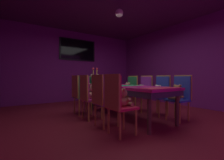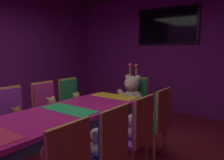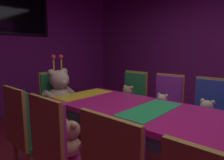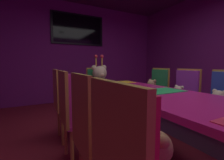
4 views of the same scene
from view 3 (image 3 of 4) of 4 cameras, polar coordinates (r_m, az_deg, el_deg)
name	(u,v)px [view 3 (image 3 of 4)]	position (r m, az deg, el deg)	size (l,w,h in m)	color
wall_back	(12,46)	(4.44, -27.25, 8.83)	(5.20, 0.12, 2.80)	#721E72
wall_right	(222,46)	(4.31, 29.68, 8.69)	(0.12, 6.40, 2.80)	#721E72
banquet_table	(151,118)	(1.97, 11.30, -10.97)	(0.90, 2.36, 0.75)	#C61E72
chair_left_2	(56,146)	(1.61, -16.08, -18.08)	(0.42, 0.41, 0.98)	#CC338C
teddy_left_2	(72,140)	(1.68, -11.71, -16.98)	(0.25, 0.32, 0.30)	tan
chair_left_3	(25,127)	(2.05, -24.31, -12.51)	(0.42, 0.41, 0.98)	#268C4C
teddy_left_3	(39,124)	(2.11, -20.65, -12.11)	(0.23, 0.30, 0.29)	tan
chair_right_1	(210,110)	(2.66, 26.82, -7.88)	(0.42, 0.41, 0.98)	#2D47B2
teddy_right_1	(206,114)	(2.53, 25.94, -8.93)	(0.24, 0.31, 0.29)	beige
chair_right_2	(167,102)	(2.85, 15.75, -6.24)	(0.42, 0.41, 0.98)	purple
teddy_right_2	(162,105)	(2.73, 14.39, -7.24)	(0.23, 0.30, 0.28)	beige
chair_right_3	(133,96)	(3.12, 6.14, -4.68)	(0.42, 0.41, 0.98)	#268C4C
teddy_right_3	(127,97)	(3.00, 4.50, -5.15)	(0.27, 0.34, 0.32)	tan
throne_chair	(54,97)	(3.19, -16.56, -4.70)	(0.41, 0.42, 0.98)	#268C4C
king_teddy_bear	(60,91)	(3.02, -15.00, -3.08)	(0.62, 0.48, 0.79)	beige
wall_tv	(12,12)	(4.41, -27.40, 17.33)	(1.48, 0.06, 0.86)	black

